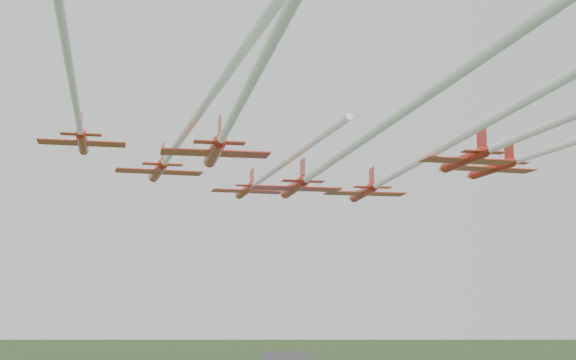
{
  "coord_description": "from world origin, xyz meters",
  "views": [
    {
      "loc": [
        -4.67,
        -89.09,
        37.59
      ],
      "look_at": [
        -3.85,
        -1.98,
        51.65
      ],
      "focal_mm": 50.0,
      "sensor_mm": 36.0,
      "label": 1
    }
  ],
  "objects_px": {
    "jet_row3_mid": "(333,160)",
    "jet_row4_right": "(557,123)",
    "jet_lead": "(263,178)",
    "jet_row3_right": "(556,148)",
    "jet_row2_left": "(179,141)",
    "jet_row2_right": "(400,172)",
    "jet_row4_left": "(239,105)",
    "jet_row3_left": "(75,100)"
  },
  "relations": [
    {
      "from": "jet_row3_right",
      "to": "jet_row4_left",
      "type": "distance_m",
      "value": 39.04
    },
    {
      "from": "jet_row3_mid",
      "to": "jet_row4_right",
      "type": "xyz_separation_m",
      "value": [
        15.38,
        -11.45,
        0.65
      ]
    },
    {
      "from": "jet_row2_left",
      "to": "jet_row3_left",
      "type": "distance_m",
      "value": 15.28
    },
    {
      "from": "jet_row3_left",
      "to": "jet_row4_left",
      "type": "xyz_separation_m",
      "value": [
        12.88,
        -8.11,
        -2.43
      ]
    },
    {
      "from": "jet_lead",
      "to": "jet_row4_right",
      "type": "relative_size",
      "value": 0.86
    },
    {
      "from": "jet_row2_left",
      "to": "jet_row3_mid",
      "type": "distance_m",
      "value": 15.28
    },
    {
      "from": "jet_row4_left",
      "to": "jet_row4_right",
      "type": "height_order",
      "value": "jet_row4_left"
    },
    {
      "from": "jet_row3_right",
      "to": "jet_row4_right",
      "type": "distance_m",
      "value": 21.49
    },
    {
      "from": "jet_row2_right",
      "to": "jet_row3_left",
      "type": "height_order",
      "value": "jet_row3_left"
    },
    {
      "from": "jet_lead",
      "to": "jet_row3_right",
      "type": "bearing_deg",
      "value": -50.37
    },
    {
      "from": "jet_row3_right",
      "to": "jet_row2_left",
      "type": "bearing_deg",
      "value": 170.41
    },
    {
      "from": "jet_row2_right",
      "to": "jet_row4_left",
      "type": "bearing_deg",
      "value": -125.79
    },
    {
      "from": "jet_lead",
      "to": "jet_row2_right",
      "type": "relative_size",
      "value": 0.81
    },
    {
      "from": "jet_row3_left",
      "to": "jet_row2_left",
      "type": "bearing_deg",
      "value": 54.51
    },
    {
      "from": "jet_row3_mid",
      "to": "jet_row3_right",
      "type": "height_order",
      "value": "jet_row3_right"
    },
    {
      "from": "jet_lead",
      "to": "jet_row2_left",
      "type": "bearing_deg",
      "value": -120.21
    },
    {
      "from": "jet_row3_left",
      "to": "jet_row3_right",
      "type": "height_order",
      "value": "jet_row3_right"
    },
    {
      "from": "jet_row2_left",
      "to": "jet_row4_right",
      "type": "bearing_deg",
      "value": -45.12
    },
    {
      "from": "jet_row2_right",
      "to": "jet_row4_left",
      "type": "height_order",
      "value": "jet_row2_right"
    },
    {
      "from": "jet_lead",
      "to": "jet_row4_left",
      "type": "xyz_separation_m",
      "value": [
        -0.52,
        -46.88,
        -2.79
      ]
    },
    {
      "from": "jet_lead",
      "to": "jet_row2_left",
      "type": "distance_m",
      "value": 25.82
    },
    {
      "from": "jet_row4_left",
      "to": "jet_row4_right",
      "type": "bearing_deg",
      "value": 2.55
    },
    {
      "from": "jet_lead",
      "to": "jet_row3_mid",
      "type": "height_order",
      "value": "jet_lead"
    },
    {
      "from": "jet_row4_left",
      "to": "jet_row3_mid",
      "type": "bearing_deg",
      "value": 56.15
    },
    {
      "from": "jet_lead",
      "to": "jet_row4_right",
      "type": "bearing_deg",
      "value": -75.96
    },
    {
      "from": "jet_lead",
      "to": "jet_row3_right",
      "type": "distance_m",
      "value": 36.16
    },
    {
      "from": "jet_lead",
      "to": "jet_row3_right",
      "type": "height_order",
      "value": "jet_lead"
    },
    {
      "from": "jet_row3_mid",
      "to": "jet_row2_right",
      "type": "bearing_deg",
      "value": 47.05
    },
    {
      "from": "jet_row2_right",
      "to": "jet_row4_right",
      "type": "xyz_separation_m",
      "value": [
        7.77,
        -23.73,
        -0.48
      ]
    },
    {
      "from": "jet_row2_left",
      "to": "jet_row3_left",
      "type": "xyz_separation_m",
      "value": [
        -6.13,
        -14.0,
        0.2
      ]
    },
    {
      "from": "jet_row3_mid",
      "to": "jet_lead",
      "type": "bearing_deg",
      "value": 91.32
    },
    {
      "from": "jet_row2_left",
      "to": "jet_row3_right",
      "type": "relative_size",
      "value": 1.25
    },
    {
      "from": "jet_row2_left",
      "to": "jet_lead",
      "type": "bearing_deg",
      "value": 58.52
    },
    {
      "from": "jet_lead",
      "to": "jet_row4_right",
      "type": "height_order",
      "value": "jet_lead"
    },
    {
      "from": "jet_row4_right",
      "to": "jet_lead",
      "type": "bearing_deg",
      "value": 105.19
    },
    {
      "from": "jet_row3_right",
      "to": "jet_row4_right",
      "type": "relative_size",
      "value": 0.9
    },
    {
      "from": "jet_lead",
      "to": "jet_row2_right",
      "type": "bearing_deg",
      "value": -65.33
    },
    {
      "from": "jet_row2_right",
      "to": "jet_row3_right",
      "type": "distance_m",
      "value": 15.27
    },
    {
      "from": "jet_row3_left",
      "to": "jet_row4_left",
      "type": "distance_m",
      "value": 15.41
    },
    {
      "from": "jet_row3_left",
      "to": "jet_row3_mid",
      "type": "bearing_deg",
      "value": 11.09
    },
    {
      "from": "jet_lead",
      "to": "jet_row2_left",
      "type": "relative_size",
      "value": 0.76
    },
    {
      "from": "jet_row2_right",
      "to": "jet_row3_left",
      "type": "bearing_deg",
      "value": -151.73
    }
  ]
}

